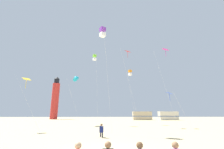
# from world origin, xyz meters

# --- Properties ---
(kite_flyer_standing) EXTENTS (0.35, 0.51, 1.16)m
(kite_flyer_standing) POSITION_xyz_m (-0.54, 5.81, 0.61)
(kite_flyer_standing) COLOR navy
(kite_flyer_standing) RESTS_ON ground
(kite_box_lime) EXTENTS (1.34, 1.34, 13.74)m
(kite_box_lime) POSITION_xyz_m (-2.48, 21.47, 13.13)
(kite_box_lime) COLOR silver
(kite_box_lime) RESTS_ON ground
(kite_diamond_gold) EXTENTS (2.95, 2.95, 6.43)m
(kite_diamond_gold) POSITION_xyz_m (-10.07, 10.97, 6.01)
(kite_diamond_gold) COLOR silver
(kite_diamond_gold) RESTS_ON ground
(kite_diamond_blue) EXTENTS (3.12, 3.12, 5.26)m
(kite_diamond_blue) POSITION_xyz_m (9.59, 14.69, 4.88)
(kite_diamond_blue) COLOR silver
(kite_diamond_blue) RESTS_ON ground
(kite_box_orange) EXTENTS (1.76, 1.32, 11.03)m
(kite_box_orange) POSITION_xyz_m (4.97, 23.06, 10.43)
(kite_box_orange) COLOR silver
(kite_box_orange) RESTS_ON ground
(kite_tube_cyan) EXTENTS (3.16, 2.85, 9.29)m
(kite_tube_cyan) POSITION_xyz_m (-5.91, 21.02, 8.58)
(kite_tube_cyan) COLOR silver
(kite_tube_cyan) RESTS_ON ground
(kite_diamond_scarlet) EXTENTS (2.85, 2.07, 13.07)m
(kite_diamond_scarlet) POSITION_xyz_m (3.70, 17.18, 12.20)
(kite_diamond_scarlet) COLOR silver
(kite_diamond_scarlet) RESTS_ON ground
(kite_diamond_magenta) EXTENTS (2.61, 2.61, 12.38)m
(kite_diamond_magenta) POSITION_xyz_m (9.40, 14.52, 11.57)
(kite_diamond_magenta) COLOR silver
(kite_diamond_magenta) RESTS_ON ground
(kite_box_violet) EXTENTS (1.54, 1.54, 12.07)m
(kite_box_violet) POSITION_xyz_m (-0.64, 8.36, 11.47)
(kite_box_violet) COLOR silver
(kite_box_violet) RESTS_ON ground
(lighthouse_distant) EXTENTS (2.80, 2.80, 16.80)m
(lighthouse_distant) POSITION_xyz_m (-20.00, 54.38, 7.84)
(lighthouse_distant) COLOR red
(lighthouse_distant) RESTS_ON ground
(rv_van_tan) EXTENTS (6.47, 2.41, 2.80)m
(rv_van_tan) POSITION_xyz_m (12.60, 46.25, 1.39)
(rv_van_tan) COLOR #C6B28C
(rv_van_tan) RESTS_ON ground
(rv_van_cream) EXTENTS (6.55, 2.67, 2.80)m
(rv_van_cream) POSITION_xyz_m (21.11, 44.62, 1.39)
(rv_van_cream) COLOR beige
(rv_van_cream) RESTS_ON ground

